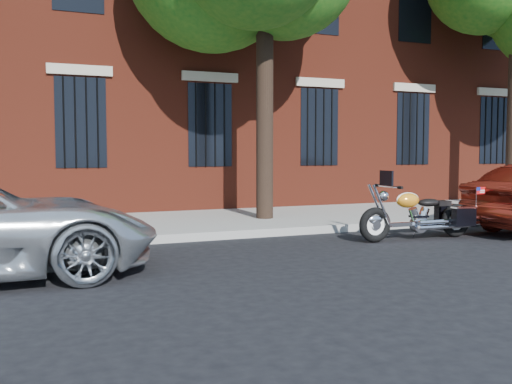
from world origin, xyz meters
name	(u,v)px	position (x,y,z in m)	size (l,w,h in m)	color
ground	(308,248)	(0.00, 0.00, 0.00)	(120.00, 120.00, 0.00)	black
curb	(273,232)	(0.00, 1.38, 0.07)	(40.00, 0.16, 0.15)	gray
sidewalk	(237,221)	(0.00, 3.26, 0.07)	(40.00, 3.60, 0.15)	gray
building	(161,12)	(0.00, 10.06, 6.00)	(26.00, 10.08, 12.00)	maroon
motorcycle	(423,216)	(2.28, -0.02, 0.42)	(2.43, 0.71, 1.23)	black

